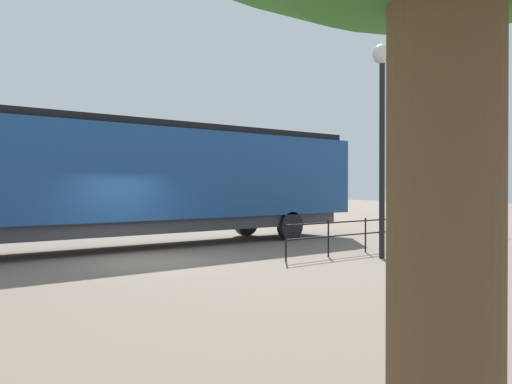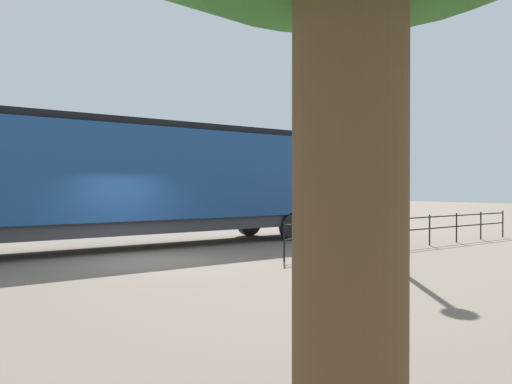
% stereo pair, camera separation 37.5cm
% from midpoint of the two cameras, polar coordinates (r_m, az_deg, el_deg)
% --- Properties ---
extents(ground_plane, '(120.00, 120.00, 0.00)m').
position_cam_midpoint_polar(ground_plane, '(15.59, -12.00, -7.05)').
color(ground_plane, '#756656').
extents(locomotive, '(3.03, 17.67, 4.22)m').
position_cam_midpoint_polar(locomotive, '(19.10, -11.29, 1.47)').
color(locomotive, navy).
rests_on(locomotive, ground_plane).
extents(lamp_post, '(0.57, 0.57, 6.15)m').
position_cam_midpoint_polar(lamp_post, '(16.22, 12.38, 9.27)').
color(lamp_post, black).
rests_on(lamp_post, ground_plane).
extents(platform_fence, '(0.05, 11.88, 1.09)m').
position_cam_midpoint_polar(platform_fence, '(19.44, 15.55, -3.47)').
color(platform_fence, black).
rests_on(platform_fence, ground_plane).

